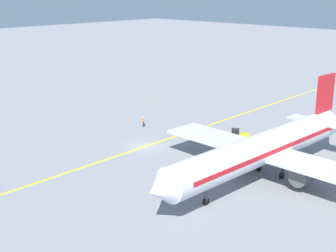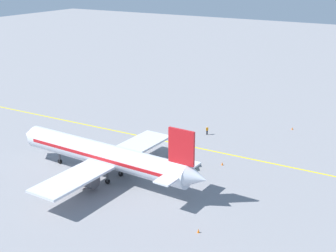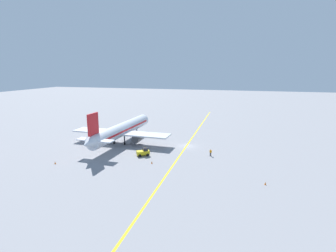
{
  "view_description": "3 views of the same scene",
  "coord_description": "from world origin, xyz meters",
  "views": [
    {
      "loc": [
        -45.44,
        42.63,
        21.53
      ],
      "look_at": [
        -5.21,
        0.75,
        4.26
      ],
      "focal_mm": 50.0,
      "sensor_mm": 36.0,
      "label": 1
    },
    {
      "loc": [
        -70.14,
        -43.9,
        31.58
      ],
      "look_at": [
        1.99,
        -0.82,
        2.34
      ],
      "focal_mm": 50.0,
      "sensor_mm": 36.0,
      "label": 2
    },
    {
      "loc": [
        13.8,
        -66.84,
        20.33
      ],
      "look_at": [
        -5.94,
        2.71,
        4.66
      ],
      "focal_mm": 28.0,
      "sensor_mm": 36.0,
      "label": 3
    }
  ],
  "objects": [
    {
      "name": "ground_plane",
      "position": [
        0.0,
        0.0,
        0.0
      ],
      "size": [
        400.0,
        400.0,
        0.0
      ],
      "primitive_type": "plane",
      "color": "gray"
    },
    {
      "name": "apron_yellow_centreline",
      "position": [
        0.0,
        0.0,
        0.0
      ],
      "size": [
        2.22,
        119.99,
        0.01
      ],
      "primitive_type": "cube",
      "rotation": [
        0.0,
        0.0,
        0.02
      ],
      "color": "yellow",
      "rests_on": "ground"
    },
    {
      "name": "airplane_at_gate",
      "position": [
        -18.21,
        -1.72,
        3.71
      ],
      "size": [
        28.15,
        35.49,
        10.6
      ],
      "color": "silver",
      "rests_on": "ground"
    },
    {
      "name": "baggage_tug_white",
      "position": [
        -8.28,
        -10.72,
        0.9
      ],
      "size": [
        3.32,
        2.95,
        2.11
      ],
      "color": "gold",
      "rests_on": "ground"
    },
    {
      "name": "ground_crew_worker",
      "position": [
        7.28,
        -6.54,
        0.91
      ],
      "size": [
        0.55,
        0.34,
        1.68
      ],
      "color": "#23232D",
      "rests_on": "ground"
    },
    {
      "name": "traffic_cone_near_nose",
      "position": [
        18.68,
        -19.97,
        0.28
      ],
      "size": [
        0.32,
        0.32,
        0.55
      ],
      "primitive_type": "cone",
      "color": "orange",
      "rests_on": "ground"
    },
    {
      "name": "traffic_cone_mid_apron",
      "position": [
        -4.57,
        -15.21,
        0.28
      ],
      "size": [
        0.32,
        0.32,
        0.55
      ],
      "primitive_type": "cone",
      "color": "orange",
      "rests_on": "ground"
    },
    {
      "name": "traffic_cone_far_edge",
      "position": [
        -9.98,
        -10.53,
        0.28
      ],
      "size": [
        0.32,
        0.32,
        0.55
      ],
      "primitive_type": "cone",
      "color": "orange",
      "rests_on": "ground"
    }
  ]
}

